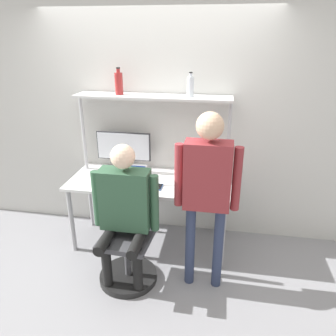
# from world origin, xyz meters

# --- Properties ---
(ground_plane) EXTENTS (12.00, 12.00, 0.00)m
(ground_plane) POSITION_xyz_m (0.00, 0.00, 0.00)
(ground_plane) COLOR gray
(wall_back) EXTENTS (8.00, 0.06, 2.70)m
(wall_back) POSITION_xyz_m (0.00, 0.79, 1.35)
(wall_back) COLOR silver
(wall_back) RESTS_ON ground_plane
(desk) EXTENTS (1.73, 0.74, 0.78)m
(desk) POSITION_xyz_m (0.00, 0.39, 0.70)
(desk) COLOR white
(desk) RESTS_ON ground_plane
(shelf_unit) EXTENTS (1.65, 0.31, 1.65)m
(shelf_unit) POSITION_xyz_m (0.00, 0.59, 1.43)
(shelf_unit) COLOR silver
(shelf_unit) RESTS_ON ground_plane
(monitor) EXTENTS (0.62, 0.21, 0.45)m
(monitor) POSITION_xyz_m (-0.35, 0.62, 1.03)
(monitor) COLOR #333338
(monitor) RESTS_ON desk
(laptop) EXTENTS (0.31, 0.22, 0.21)m
(laptop) POSITION_xyz_m (-0.16, 0.24, 0.83)
(laptop) COLOR silver
(laptop) RESTS_ON desk
(cell_phone) EXTENTS (0.07, 0.15, 0.01)m
(cell_phone) POSITION_xyz_m (0.13, 0.23, 0.78)
(cell_phone) COLOR #264C8C
(cell_phone) RESTS_ON desk
(office_chair) EXTENTS (0.56, 0.56, 0.94)m
(office_chair) POSITION_xyz_m (-0.08, -0.23, 0.29)
(office_chair) COLOR black
(office_chair) RESTS_ON ground_plane
(person_seated) EXTENTS (0.61, 0.47, 1.38)m
(person_seated) POSITION_xyz_m (-0.08, -0.28, 0.82)
(person_seated) COLOR black
(person_seated) RESTS_ON ground_plane
(person_standing) EXTENTS (0.56, 0.23, 1.68)m
(person_standing) POSITION_xyz_m (0.64, -0.20, 1.07)
(person_standing) COLOR #2D3856
(person_standing) RESTS_ON ground_plane
(bottle_clear) EXTENTS (0.07, 0.07, 0.24)m
(bottle_clear) POSITION_xyz_m (0.39, 0.59, 1.75)
(bottle_clear) COLOR silver
(bottle_clear) RESTS_ON shelf_unit
(bottle_red) EXTENTS (0.08, 0.08, 0.28)m
(bottle_red) POSITION_xyz_m (-0.36, 0.59, 1.76)
(bottle_red) COLOR maroon
(bottle_red) RESTS_ON shelf_unit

